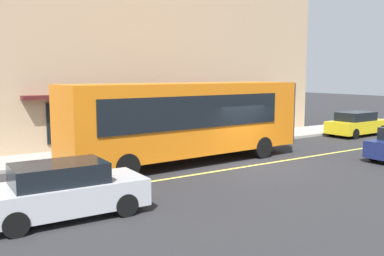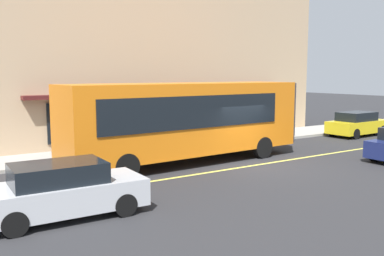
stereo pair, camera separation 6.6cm
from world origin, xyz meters
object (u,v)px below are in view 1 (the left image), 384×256
car_yellow (357,124)px  car_silver (64,191)px  bus (187,118)px  traffic_light (292,97)px

car_yellow → car_silver: (-20.20, -5.22, 0.00)m
bus → car_silver: 7.93m
car_yellow → traffic_light: bearing=157.0°
traffic_light → car_yellow: 4.75m
traffic_light → car_silver: 17.67m
bus → car_yellow: 13.63m
bus → traffic_light: bus is taller
car_yellow → car_silver: same height
traffic_light → car_silver: (-16.15, -6.94, -1.79)m
bus → car_yellow: size_ratio=2.58×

